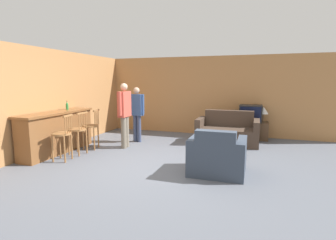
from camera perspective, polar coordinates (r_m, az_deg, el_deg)
The scene contains 17 objects.
ground_plane at distance 5.69m, azimuth -2.06°, elevation -9.86°, with size 24.00×24.00×0.00m, color #565B66.
wall_back at distance 8.97m, azimuth 6.31°, elevation 5.31°, with size 9.40×0.08×2.60m.
wall_left at distance 8.15m, azimuth -19.51°, elevation 4.55°, with size 0.08×8.70×2.60m.
bar_counter at distance 7.13m, azimuth -22.94°, elevation -2.44°, with size 0.55×2.20×1.04m.
bar_chair_near at distance 6.35m, azimuth -22.04°, elevation -3.34°, with size 0.48×0.48×1.05m.
bar_chair_mid at distance 6.76m, azimuth -19.05°, elevation -2.49°, with size 0.44×0.44×1.05m.
bar_chair_far at distance 7.20m, azimuth -16.40°, elevation -1.73°, with size 0.50×0.50×1.05m.
couch_far at distance 7.76m, azimuth 12.84°, elevation -2.60°, with size 1.73×0.95×0.93m.
armchair_near at distance 5.20m, azimuth 10.66°, elevation -7.97°, with size 1.05×0.91×0.91m.
coffee_table at distance 6.51m, azimuth 11.20°, elevation -4.57°, with size 0.64×0.98×0.39m.
tv_unit at distance 8.52m, azimuth 17.39°, elevation -2.16°, with size 1.07×0.49×0.55m.
tv at distance 8.44m, azimuth 17.55°, elevation 1.39°, with size 0.67×0.51×0.52m.
bottle at distance 7.49m, azimuth -21.11°, elevation 2.93°, with size 0.07×0.07×0.23m.
book_on_table at distance 6.48m, azimuth 11.32°, elevation -4.00°, with size 0.21×0.19×0.03m.
table_lamp at distance 8.44m, azimuth 20.09°, elevation 1.89°, with size 0.29×0.29×0.47m.
person_by_window at distance 7.74m, azimuth -6.81°, elevation 1.95°, with size 0.51×0.21×1.61m.
person_by_counter at distance 7.08m, azimuth -9.44°, elevation 1.78°, with size 0.20×0.60×1.73m.
Camera 1 is at (1.91, -5.05, 1.79)m, focal length 28.00 mm.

